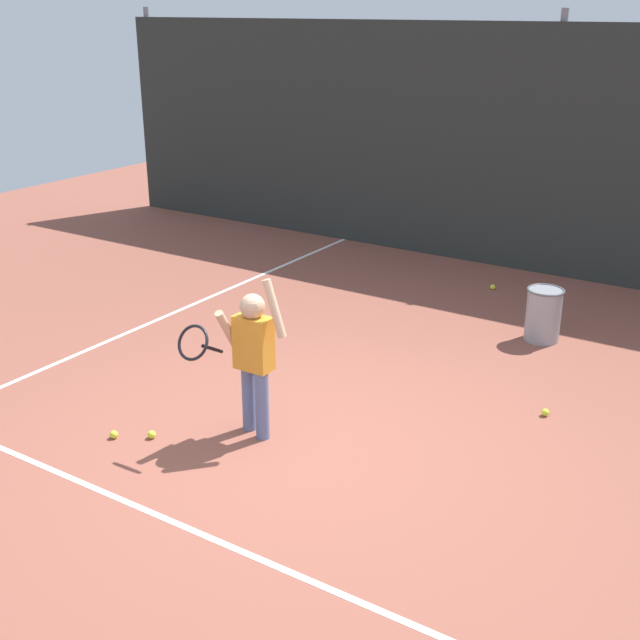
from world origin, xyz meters
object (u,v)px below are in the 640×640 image
object	(u,v)px
tennis_player	(251,352)
tennis_ball_3	(493,287)
ball_hopper	(543,314)
tennis_ball_2	(545,412)
tennis_ball_0	(152,435)
tennis_ball_1	(114,435)

from	to	relation	value
tennis_player	tennis_ball_3	distance (m)	4.55
ball_hopper	tennis_ball_2	bearing A→B (deg)	-70.00
tennis_ball_2	tennis_ball_3	xyz separation A→B (m)	(-1.63, 2.89, 0.00)
tennis_player	ball_hopper	bearing A→B (deg)	67.72
tennis_ball_0	tennis_player	bearing A→B (deg)	38.47
tennis_ball_2	tennis_ball_3	distance (m)	3.32
ball_hopper	tennis_ball_0	bearing A→B (deg)	-117.40
tennis_player	tennis_ball_1	world-z (taller)	tennis_player
tennis_ball_0	tennis_ball_1	world-z (taller)	same
ball_hopper	tennis_ball_0	xyz separation A→B (m)	(-1.94, -3.75, -0.26)
ball_hopper	tennis_ball_1	size ratio (longest dim) A/B	8.52
tennis_player	ball_hopper	world-z (taller)	tennis_player
tennis_player	tennis_ball_1	size ratio (longest dim) A/B	20.46
tennis_ball_3	tennis_ball_2	bearing A→B (deg)	-60.55
tennis_ball_1	ball_hopper	bearing A→B (deg)	60.66
tennis_ball_2	tennis_ball_1	bearing A→B (deg)	-140.88
tennis_ball_0	tennis_ball_3	size ratio (longest dim) A/B	1.00
tennis_player	tennis_ball_2	xyz separation A→B (m)	(1.90, 1.60, -0.69)
tennis_ball_0	tennis_ball_3	distance (m)	5.09
tennis_ball_3	tennis_ball_1	bearing A→B (deg)	-102.72
ball_hopper	tennis_ball_2	size ratio (longest dim) A/B	8.52
tennis_player	tennis_ball_0	xyz separation A→B (m)	(-0.65, -0.51, -0.69)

